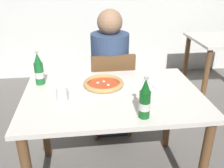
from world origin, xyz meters
TOP-DOWN VIEW (x-y plane):
  - dining_table_main at (0.00, 0.00)m, footprint 1.20×0.80m
  - chair_behind_table at (0.06, 0.61)m, footprint 0.43×0.43m
  - diner_seated at (0.06, 0.66)m, footprint 0.34×0.34m
  - dining_table_background at (1.54, 1.28)m, footprint 0.80×0.70m
  - pizza_margherita_near at (-0.05, 0.12)m, footprint 0.31×0.31m
  - beer_bottle_left at (-0.50, 0.23)m, footprint 0.07×0.07m
  - beer_bottle_center at (0.14, -0.30)m, footprint 0.07×0.07m
  - napkin_with_cutlery at (0.27, 0.11)m, footprint 0.19×0.19m
  - paper_cup at (-0.33, -0.05)m, footprint 0.07×0.07m

SIDE VIEW (x-z plane):
  - chair_behind_table at x=0.06m, z-range 0.06..0.91m
  - diner_seated at x=0.06m, z-range -0.02..1.19m
  - dining_table_background at x=1.54m, z-range 0.22..0.97m
  - dining_table_main at x=0.00m, z-range 0.26..1.01m
  - napkin_with_cutlery at x=0.27m, z-range 0.75..0.76m
  - pizza_margherita_near at x=-0.05m, z-range 0.75..0.79m
  - paper_cup at x=-0.33m, z-range 0.75..0.84m
  - beer_bottle_left at x=-0.50m, z-range 0.73..0.98m
  - beer_bottle_center at x=0.14m, z-range 0.73..0.98m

